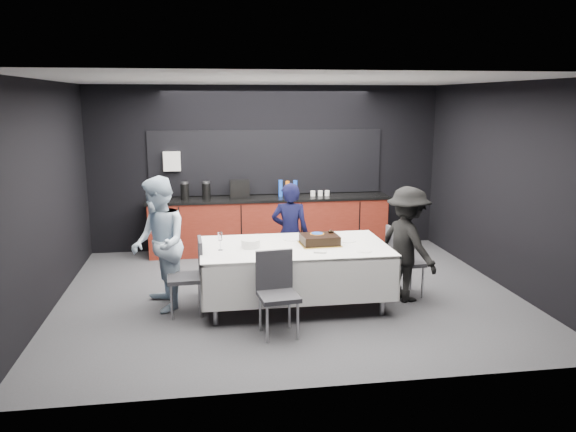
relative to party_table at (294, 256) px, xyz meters
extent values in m
plane|color=#3E3F43|center=(0.00, 0.40, -0.64)|extent=(6.00, 6.00, 0.00)
cube|color=white|center=(0.00, 0.40, 2.16)|extent=(6.00, 5.00, 0.04)
cube|color=black|center=(0.00, 2.90, 0.76)|extent=(6.00, 0.04, 2.80)
cube|color=black|center=(0.00, -2.10, 0.76)|extent=(6.00, 0.04, 2.80)
cube|color=black|center=(-3.00, 0.40, 0.76)|extent=(0.04, 5.00, 2.80)
cube|color=black|center=(3.00, 0.40, 0.76)|extent=(0.04, 5.00, 2.80)
cube|color=#59170E|center=(0.00, 2.60, -0.19)|extent=(4.00, 0.60, 0.90)
cube|color=black|center=(0.00, 2.60, 0.28)|extent=(4.10, 0.64, 0.04)
cube|color=black|center=(0.00, 2.88, 0.86)|extent=(4.00, 0.03, 1.10)
cube|color=white|center=(-1.60, 2.83, 0.91)|extent=(0.28, 0.12, 0.32)
cylinder|color=black|center=(-1.40, 2.60, 0.43)|extent=(0.14, 0.14, 0.26)
cylinder|color=black|center=(-1.05, 2.60, 0.43)|extent=(0.14, 0.14, 0.26)
cube|color=black|center=(-0.50, 2.60, 0.45)|extent=(0.32, 0.24, 0.30)
cylinder|color=blue|center=(0.20, 2.65, 0.44)|extent=(0.07, 0.07, 0.28)
cylinder|color=orange|center=(0.32, 2.65, 0.43)|extent=(0.07, 0.07, 0.26)
cylinder|color=blue|center=(0.44, 2.58, 0.44)|extent=(0.07, 0.07, 0.28)
cylinder|color=white|center=(0.75, 2.60, 0.34)|extent=(0.08, 0.08, 0.09)
cylinder|color=white|center=(0.88, 2.60, 0.34)|extent=(0.08, 0.08, 0.09)
cylinder|color=white|center=(1.00, 2.60, 0.34)|extent=(0.08, 0.08, 0.09)
cylinder|color=#99999E|center=(-1.40, 2.60, 0.57)|extent=(0.12, 0.12, 0.03)
cylinder|color=#99999E|center=(-1.05, 2.60, 0.57)|extent=(0.12, 0.12, 0.03)
cylinder|color=#99999E|center=(-1.00, -0.50, -0.27)|extent=(0.06, 0.06, 0.75)
cylinder|color=#99999E|center=(-1.00, 0.50, -0.27)|extent=(0.06, 0.06, 0.75)
cylinder|color=#99999E|center=(1.00, -0.50, -0.27)|extent=(0.06, 0.06, 0.75)
cylinder|color=#99999E|center=(1.00, 0.50, -0.27)|extent=(0.06, 0.06, 0.75)
cube|color=silver|center=(0.00, 0.00, 0.12)|extent=(2.32, 1.32, 0.04)
cube|color=silver|center=(0.00, -0.65, -0.15)|extent=(2.32, 0.02, 0.55)
cube|color=silver|center=(0.00, 0.65, -0.15)|extent=(2.32, 0.02, 0.55)
cube|color=silver|center=(-1.15, 0.00, -0.15)|extent=(0.02, 1.32, 0.55)
cube|color=silver|center=(1.15, 0.00, -0.15)|extent=(0.02, 1.32, 0.55)
cube|color=gold|center=(0.32, 0.00, 0.14)|extent=(0.51, 0.42, 0.01)
cube|color=black|center=(0.32, 0.00, 0.20)|extent=(0.47, 0.39, 0.10)
cube|color=black|center=(0.32, 0.00, 0.25)|extent=(0.47, 0.39, 0.01)
cylinder|color=orange|center=(0.30, 0.06, 0.26)|extent=(0.18, 0.18, 0.00)
cylinder|color=#1847B9|center=(0.30, 0.06, 0.27)|extent=(0.15, 0.15, 0.01)
sphere|color=black|center=(0.50, 0.12, 0.28)|extent=(0.04, 0.04, 0.04)
sphere|color=black|center=(0.52, 0.08, 0.28)|extent=(0.04, 0.04, 0.04)
sphere|color=black|center=(0.48, 0.08, 0.28)|extent=(0.04, 0.04, 0.04)
cylinder|color=white|center=(-0.54, -0.02, 0.19)|extent=(0.23, 0.23, 0.10)
cylinder|color=white|center=(-0.29, -0.44, 0.14)|extent=(0.22, 0.22, 0.01)
cylinder|color=white|center=(0.71, 0.11, 0.14)|extent=(0.22, 0.22, 0.01)
cylinder|color=white|center=(0.78, -0.40, 0.14)|extent=(0.19, 0.19, 0.01)
cylinder|color=white|center=(0.01, 0.29, 0.14)|extent=(0.21, 0.21, 0.01)
cube|color=white|center=(0.25, -0.39, 0.15)|extent=(0.17, 0.13, 0.02)
cylinder|color=white|center=(-0.92, -0.09, 0.14)|extent=(0.06, 0.06, 0.00)
cylinder|color=white|center=(-0.92, -0.09, 0.20)|extent=(0.01, 0.01, 0.12)
cylinder|color=white|center=(-0.92, -0.09, 0.31)|extent=(0.05, 0.05, 0.10)
cube|color=#2F2F34|center=(-1.35, -0.09, -0.19)|extent=(0.44, 0.44, 0.05)
cube|color=#2F2F34|center=(-1.16, -0.08, 0.06)|extent=(0.06, 0.42, 0.45)
cylinder|color=#99999E|center=(-1.52, 0.07, -0.42)|extent=(0.03, 0.03, 0.44)
cylinder|color=#99999E|center=(-1.51, -0.27, -0.42)|extent=(0.03, 0.03, 0.44)
cylinder|color=#99999E|center=(-1.18, 0.09, -0.42)|extent=(0.03, 0.03, 0.44)
cylinder|color=#99999E|center=(-1.17, -0.25, -0.42)|extent=(0.03, 0.03, 0.44)
cube|color=#2F2F34|center=(1.52, 0.14, -0.19)|extent=(0.45, 0.45, 0.05)
cube|color=#2F2F34|center=(1.33, 0.12, 0.06)|extent=(0.08, 0.42, 0.45)
cylinder|color=#99999E|center=(1.70, -0.02, -0.42)|extent=(0.03, 0.03, 0.44)
cylinder|color=#99999E|center=(1.67, 0.32, -0.42)|extent=(0.03, 0.03, 0.44)
cylinder|color=#99999E|center=(1.36, -0.05, -0.42)|extent=(0.03, 0.03, 0.44)
cylinder|color=#99999E|center=(1.34, 0.29, -0.42)|extent=(0.03, 0.03, 0.44)
cube|color=#2F2F34|center=(-0.32, -0.90, -0.19)|extent=(0.47, 0.47, 0.05)
cube|color=#2F2F34|center=(-0.34, -0.71, 0.06)|extent=(0.42, 0.09, 0.45)
cylinder|color=#99999E|center=(-0.47, -1.09, -0.42)|extent=(0.03, 0.03, 0.44)
cylinder|color=#99999E|center=(-0.13, -1.05, -0.42)|extent=(0.03, 0.03, 0.44)
cylinder|color=#99999E|center=(-0.51, -0.75, -0.42)|extent=(0.03, 0.03, 0.44)
cylinder|color=#99999E|center=(-0.17, -0.71, -0.42)|extent=(0.03, 0.03, 0.44)
imported|color=black|center=(0.09, 0.87, 0.08)|extent=(0.59, 0.46, 1.44)
imported|color=silver|center=(-1.66, 0.13, 0.19)|extent=(0.81, 0.94, 1.66)
imported|color=black|center=(1.47, -0.03, 0.10)|extent=(0.85, 1.09, 1.49)
camera|label=1|loc=(-1.10, -6.67, 1.93)|focal=35.00mm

